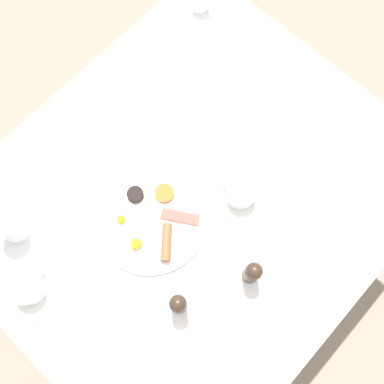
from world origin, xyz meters
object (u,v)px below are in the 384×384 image
(creamer_jug, at_px, (201,2))
(salt_grinder, at_px, (252,273))
(breakfast_plate, at_px, (151,220))
(pepper_grinder, at_px, (178,304))
(water_glass_tall, at_px, (9,226))
(fork_by_plate, at_px, (108,130))
(spoon_for_tea, at_px, (101,303))
(teacup_with_saucer_right, at_px, (29,290))
(napkin_folded, at_px, (187,73))
(teacup_with_saucer_left, at_px, (241,194))
(knife_by_plate, at_px, (296,92))
(fork_spare, at_px, (36,178))

(creamer_jug, height_order, salt_grinder, salt_grinder)
(breakfast_plate, bearing_deg, pepper_grinder, -27.88)
(water_glass_tall, xyz_separation_m, creamer_jug, (-0.13, 0.88, -0.03))
(water_glass_tall, relative_size, fork_by_plate, 0.71)
(breakfast_plate, height_order, pepper_grinder, pepper_grinder)
(pepper_grinder, bearing_deg, spoon_for_tea, -138.58)
(breakfast_plate, height_order, teacup_with_saucer_right, teacup_with_saucer_right)
(breakfast_plate, bearing_deg, napkin_folded, 121.22)
(breakfast_plate, height_order, teacup_with_saucer_left, teacup_with_saucer_left)
(knife_by_plate, distance_m, fork_spare, 0.80)
(breakfast_plate, relative_size, fork_by_plate, 1.99)
(creamer_jug, relative_size, napkin_folded, 0.50)
(fork_by_plate, height_order, knife_by_plate, same)
(breakfast_plate, relative_size, fork_spare, 2.17)
(water_glass_tall, xyz_separation_m, fork_by_plate, (-0.03, 0.38, -0.05))
(water_glass_tall, bearing_deg, fork_by_plate, 95.05)
(knife_by_plate, bearing_deg, salt_grinder, -63.24)
(creamer_jug, relative_size, salt_grinder, 0.65)
(teacup_with_saucer_right, distance_m, spoon_for_tea, 0.19)
(spoon_for_tea, xyz_separation_m, fork_spare, (-0.38, 0.11, 0.00))
(water_glass_tall, bearing_deg, fork_spare, 119.42)
(napkin_folded, xyz_separation_m, fork_spare, (-0.08, -0.54, -0.00))
(teacup_with_saucer_right, height_order, creamer_jug, teacup_with_saucer_right)
(teacup_with_saucer_left, bearing_deg, teacup_with_saucer_right, -112.14)
(water_glass_tall, bearing_deg, knife_by_plate, 71.27)
(knife_by_plate, relative_size, fork_spare, 1.41)
(fork_by_plate, bearing_deg, knife_by_plate, 55.84)
(creamer_jug, height_order, knife_by_plate, creamer_jug)
(salt_grinder, xyz_separation_m, fork_by_plate, (-0.58, 0.03, -0.06))
(breakfast_plate, bearing_deg, salt_grinder, 13.56)
(fork_by_plate, relative_size, knife_by_plate, 0.77)
(creamer_jug, xyz_separation_m, pepper_grinder, (0.59, -0.72, 0.03))
(breakfast_plate, height_order, napkin_folded, breakfast_plate)
(breakfast_plate, relative_size, napkin_folded, 1.95)
(teacup_with_saucer_left, relative_size, pepper_grinder, 1.27)
(breakfast_plate, bearing_deg, teacup_with_saucer_right, -105.45)
(teacup_with_saucer_left, bearing_deg, salt_grinder, -41.95)
(spoon_for_tea, bearing_deg, teacup_with_saucer_left, 81.01)
(pepper_grinder, bearing_deg, knife_by_plate, 104.04)
(pepper_grinder, bearing_deg, water_glass_tall, -161.13)
(teacup_with_saucer_right, xyz_separation_m, napkin_folded, (-0.15, 0.75, -0.02))
(knife_by_plate, height_order, spoon_for_tea, same)
(pepper_grinder, height_order, spoon_for_tea, pepper_grinder)
(water_glass_tall, distance_m, fork_spare, 0.16)
(breakfast_plate, relative_size, spoon_for_tea, 2.32)
(water_glass_tall, bearing_deg, pepper_grinder, 18.87)
(fork_by_plate, height_order, spoon_for_tea, same)
(teacup_with_saucer_left, relative_size, fork_spare, 1.08)
(teacup_with_saucer_left, relative_size, spoon_for_tea, 1.16)
(teacup_with_saucer_right, relative_size, pepper_grinder, 1.27)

